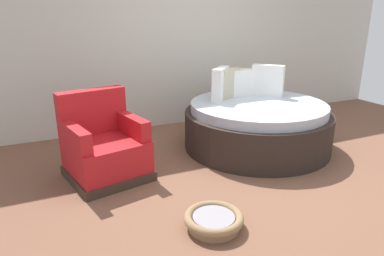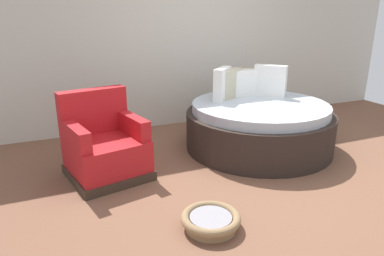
{
  "view_description": "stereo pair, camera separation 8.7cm",
  "coord_description": "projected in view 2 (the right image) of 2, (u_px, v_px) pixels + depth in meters",
  "views": [
    {
      "loc": [
        -2.23,
        -3.02,
        1.74
      ],
      "look_at": [
        -0.75,
        0.26,
        0.55
      ],
      "focal_mm": 32.58,
      "sensor_mm": 36.0,
      "label": 1
    },
    {
      "loc": [
        -2.15,
        -3.06,
        1.74
      ],
      "look_at": [
        -0.75,
        0.26,
        0.55
      ],
      "focal_mm": 32.58,
      "sensor_mm": 36.0,
      "label": 2
    }
  ],
  "objects": [
    {
      "name": "round_daybed",
      "position": [
        258.0,
        124.0,
        4.67
      ],
      "size": [
        1.94,
        1.94,
        1.06
      ],
      "color": "#2D231E",
      "rests_on": "ground_plane"
    },
    {
      "name": "pet_basket",
      "position": [
        211.0,
        220.0,
        2.95
      ],
      "size": [
        0.51,
        0.51,
        0.13
      ],
      "color": "#8E704C",
      "rests_on": "ground_plane"
    },
    {
      "name": "back_wall",
      "position": [
        188.0,
        35.0,
        5.5
      ],
      "size": [
        8.0,
        0.12,
        2.82
      ],
      "primitive_type": "cube",
      "color": "beige",
      "rests_on": "ground_plane"
    },
    {
      "name": "ground_plane",
      "position": [
        261.0,
        173.0,
        4.02
      ],
      "size": [
        8.0,
        8.0,
        0.02
      ],
      "primitive_type": "cube",
      "color": "brown"
    },
    {
      "name": "red_armchair",
      "position": [
        104.0,
        147.0,
        3.85
      ],
      "size": [
        0.95,
        0.95,
        0.94
      ],
      "color": "#38281E",
      "rests_on": "ground_plane"
    }
  ]
}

